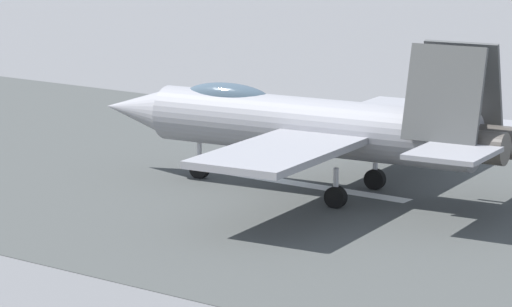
% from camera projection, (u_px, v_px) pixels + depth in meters
% --- Properties ---
extents(ground_plane, '(400.00, 400.00, 0.00)m').
position_uv_depth(ground_plane, '(334.00, 190.00, 46.03)').
color(ground_plane, slate).
extents(runway_strip, '(240.00, 26.00, 0.02)m').
position_uv_depth(runway_strip, '(334.00, 190.00, 46.02)').
color(runway_strip, '#424544').
rests_on(runway_strip, ground).
extents(fighter_jet, '(16.83, 15.11, 5.69)m').
position_uv_depth(fighter_jet, '(309.00, 124.00, 45.17)').
color(fighter_jet, gray).
rests_on(fighter_jet, ground).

